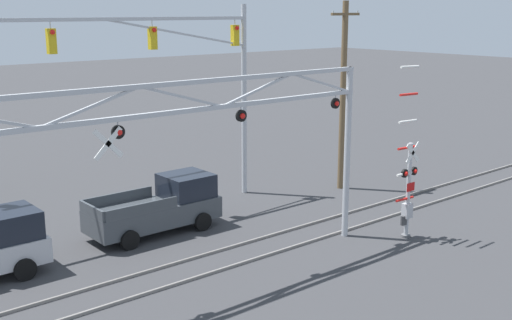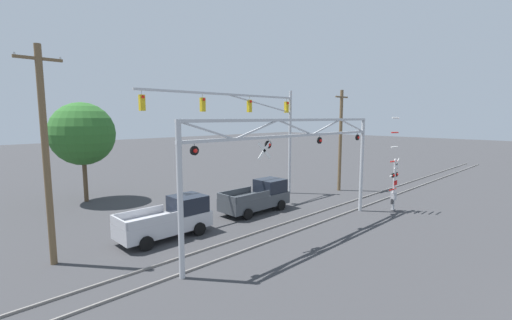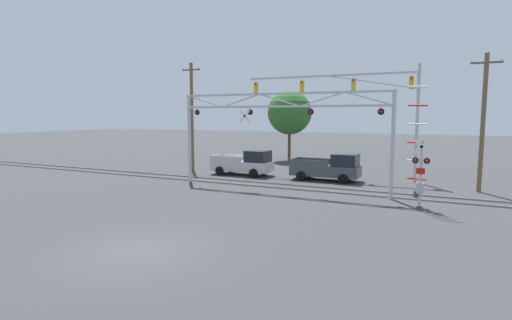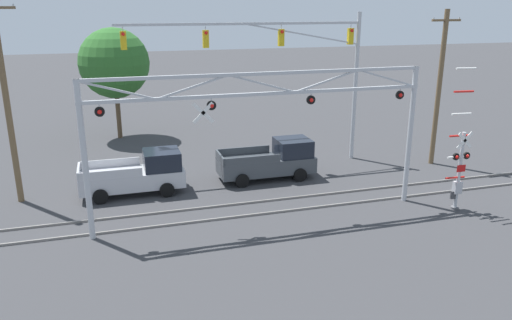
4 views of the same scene
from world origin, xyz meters
name	(u,v)px [view 4 (image 4 of 4)]	position (x,y,z in m)	size (l,w,h in m)	color
rail_track_near	(260,214)	(0.00, 13.82, 0.05)	(80.00, 0.08, 0.10)	gray
rail_track_far	(251,202)	(0.00, 15.26, 0.05)	(80.00, 0.08, 0.10)	gray
crossing_gantry	(262,117)	(-0.02, 13.54, 4.55)	(14.55, 0.28, 6.40)	#B7BABF
crossing_signal_mast	(459,167)	(8.77, 11.94, 2.05)	(1.24, 0.35, 6.49)	#B7BABF
traffic_signal_span	(299,58)	(4.33, 20.62, 6.16)	(13.69, 0.39, 8.65)	#B7BABF
pickup_truck_lead	(272,161)	(2.10, 18.48, 0.98)	(5.14, 2.17, 2.09)	#3D4247
pickup_truck_following	(139,174)	(-4.94, 18.23, 0.98)	(5.03, 2.17, 2.09)	#B7B7BC
utility_pole_left	(6,100)	(-10.50, 18.71, 4.89)	(1.80, 0.28, 9.49)	brown
utility_pole_right	(439,87)	(12.00, 18.26, 4.55)	(1.80, 0.28, 8.80)	brown
background_tree_beyond_span	(114,63)	(-5.50, 29.77, 5.21)	(4.76, 4.76, 7.60)	brown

